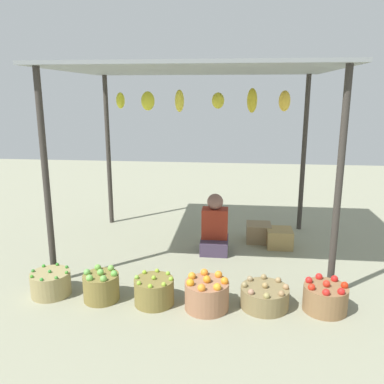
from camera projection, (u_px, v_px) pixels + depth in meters
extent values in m
plane|color=gray|center=(197.00, 251.00, 5.38)|extent=(14.00, 14.00, 0.00)
cylinder|color=#38332D|center=(46.00, 180.00, 4.24)|extent=(0.07, 0.07, 2.32)
cylinder|color=#38332D|center=(339.00, 187.00, 3.92)|extent=(0.07, 0.07, 2.32)
cylinder|color=#38332D|center=(108.00, 152.00, 6.29)|extent=(0.07, 0.07, 2.32)
cylinder|color=#38332D|center=(304.00, 155.00, 5.98)|extent=(0.07, 0.07, 2.32)
cube|color=gray|center=(197.00, 69.00, 4.82)|extent=(3.30, 2.43, 0.04)
ellipsoid|color=yellow|center=(120.00, 100.00, 5.20)|extent=(0.11, 0.11, 0.21)
ellipsoid|color=yellow|center=(148.00, 101.00, 4.90)|extent=(0.16, 0.16, 0.23)
ellipsoid|color=yellow|center=(179.00, 101.00, 4.93)|extent=(0.11, 0.11, 0.27)
ellipsoid|color=yellow|center=(218.00, 101.00, 5.14)|extent=(0.16, 0.16, 0.20)
ellipsoid|color=gold|center=(252.00, 100.00, 5.21)|extent=(0.13, 0.13, 0.31)
ellipsoid|color=yellow|center=(285.00, 101.00, 4.92)|extent=(0.14, 0.14, 0.25)
cube|color=#40344C|center=(214.00, 245.00, 5.34)|extent=(0.36, 0.44, 0.18)
cube|color=maroon|center=(215.00, 223.00, 5.31)|extent=(0.34, 0.22, 0.40)
sphere|color=#865D52|center=(215.00, 202.00, 5.24)|extent=(0.21, 0.21, 0.21)
cylinder|color=#988957|center=(51.00, 283.00, 4.19)|extent=(0.41, 0.41, 0.24)
sphere|color=#378B36|center=(50.00, 271.00, 4.16)|extent=(0.04, 0.04, 0.04)
sphere|color=#40882A|center=(67.00, 272.00, 4.14)|extent=(0.04, 0.04, 0.04)
sphere|color=#338129|center=(67.00, 267.00, 4.27)|extent=(0.04, 0.04, 0.04)
sphere|color=#348B26|center=(57.00, 264.00, 4.33)|extent=(0.04, 0.04, 0.04)
sphere|color=#339227|center=(44.00, 266.00, 4.30)|extent=(0.04, 0.04, 0.04)
sphere|color=#37812F|center=(33.00, 271.00, 4.18)|extent=(0.04, 0.04, 0.04)
sphere|color=#3F9125|center=(32.00, 277.00, 4.05)|extent=(0.04, 0.04, 0.04)
sphere|color=green|center=(41.00, 280.00, 3.98)|extent=(0.04, 0.04, 0.04)
sphere|color=#3E882E|center=(56.00, 278.00, 4.02)|extent=(0.04, 0.04, 0.04)
cylinder|color=olive|center=(101.00, 287.00, 4.08)|extent=(0.36, 0.36, 0.27)
sphere|color=#6CB64A|center=(100.00, 272.00, 4.04)|extent=(0.07, 0.07, 0.07)
sphere|color=#68B947|center=(114.00, 274.00, 4.03)|extent=(0.07, 0.07, 0.07)
sphere|color=#71AE48|center=(111.00, 268.00, 4.15)|extent=(0.07, 0.07, 0.07)
sphere|color=#6AAB41|center=(98.00, 268.00, 4.17)|extent=(0.07, 0.07, 0.07)
sphere|color=#69AC4D|center=(87.00, 272.00, 4.06)|extent=(0.07, 0.07, 0.07)
sphere|color=#75BA4E|center=(89.00, 278.00, 3.93)|extent=(0.07, 0.07, 0.07)
sphere|color=#6CAD49|center=(103.00, 279.00, 3.92)|extent=(0.07, 0.07, 0.07)
cylinder|color=olive|center=(154.00, 291.00, 4.01)|extent=(0.40, 0.40, 0.26)
sphere|color=#89BD32|center=(154.00, 278.00, 3.97)|extent=(0.04, 0.04, 0.04)
sphere|color=#8CC935|center=(171.00, 279.00, 3.96)|extent=(0.04, 0.04, 0.04)
sphere|color=#87C136|center=(168.00, 273.00, 4.08)|extent=(0.04, 0.04, 0.04)
sphere|color=#94BF31|center=(157.00, 271.00, 4.14)|extent=(0.04, 0.04, 0.04)
sphere|color=#92BC2D|center=(144.00, 272.00, 4.10)|extent=(0.04, 0.04, 0.04)
sphere|color=#86C340|center=(137.00, 277.00, 3.99)|extent=(0.04, 0.04, 0.04)
sphere|color=#89BF37|center=(139.00, 283.00, 3.87)|extent=(0.04, 0.04, 0.04)
sphere|color=#90C430|center=(150.00, 286.00, 3.81)|extent=(0.04, 0.04, 0.04)
sphere|color=#94C236|center=(164.00, 284.00, 3.84)|extent=(0.04, 0.04, 0.04)
cylinder|color=#9C6C4D|center=(207.00, 295.00, 3.92)|extent=(0.43, 0.43, 0.28)
sphere|color=orange|center=(207.00, 279.00, 3.88)|extent=(0.08, 0.08, 0.08)
sphere|color=orange|center=(225.00, 281.00, 3.86)|extent=(0.08, 0.08, 0.08)
sphere|color=orange|center=(218.00, 275.00, 3.99)|extent=(0.08, 0.08, 0.08)
sphere|color=orange|center=(204.00, 272.00, 4.04)|extent=(0.08, 0.08, 0.08)
sphere|color=orange|center=(192.00, 276.00, 3.96)|extent=(0.08, 0.08, 0.08)
sphere|color=orange|center=(190.00, 283.00, 3.82)|extent=(0.08, 0.08, 0.08)
sphere|color=orange|center=(202.00, 288.00, 3.72)|extent=(0.08, 0.08, 0.08)
sphere|color=orange|center=(217.00, 287.00, 3.74)|extent=(0.08, 0.08, 0.08)
cylinder|color=olive|center=(265.00, 297.00, 3.95)|extent=(0.47, 0.47, 0.21)
sphere|color=#9F824E|center=(265.00, 285.00, 3.92)|extent=(0.06, 0.06, 0.06)
sphere|color=#A37C53|center=(286.00, 287.00, 3.90)|extent=(0.06, 0.06, 0.06)
sphere|color=#A28557|center=(278.00, 280.00, 4.04)|extent=(0.06, 0.06, 0.06)
sphere|color=#977E51|center=(264.00, 277.00, 4.11)|extent=(0.06, 0.06, 0.06)
sphere|color=#97825C|center=(250.00, 279.00, 4.07)|extent=(0.06, 0.06, 0.06)
sphere|color=#948354|center=(244.00, 285.00, 3.94)|extent=(0.06, 0.06, 0.06)
sphere|color=#A7795E|center=(251.00, 292.00, 3.80)|extent=(0.06, 0.06, 0.06)
sphere|color=#96884E|center=(267.00, 296.00, 3.73)|extent=(0.06, 0.06, 0.06)
sphere|color=#9A774D|center=(281.00, 294.00, 3.77)|extent=(0.06, 0.06, 0.06)
cylinder|color=olive|center=(325.00, 298.00, 3.88)|extent=(0.42, 0.42, 0.25)
sphere|color=red|center=(326.00, 284.00, 3.84)|extent=(0.07, 0.07, 0.07)
sphere|color=red|center=(345.00, 285.00, 3.83)|extent=(0.07, 0.07, 0.07)
sphere|color=red|center=(334.00, 279.00, 3.96)|extent=(0.07, 0.07, 0.07)
sphere|color=red|center=(319.00, 277.00, 4.01)|extent=(0.07, 0.07, 0.07)
sphere|color=red|center=(309.00, 280.00, 3.93)|extent=(0.07, 0.07, 0.07)
sphere|color=red|center=(312.00, 287.00, 3.79)|extent=(0.07, 0.07, 0.07)
sphere|color=red|center=(326.00, 292.00, 3.69)|extent=(0.07, 0.07, 0.07)
sphere|color=red|center=(341.00, 292.00, 3.71)|extent=(0.07, 0.07, 0.07)
cube|color=#9C814D|center=(279.00, 238.00, 5.49)|extent=(0.34, 0.35, 0.25)
cube|color=#877150|center=(259.00, 232.00, 5.70)|extent=(0.34, 0.33, 0.26)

